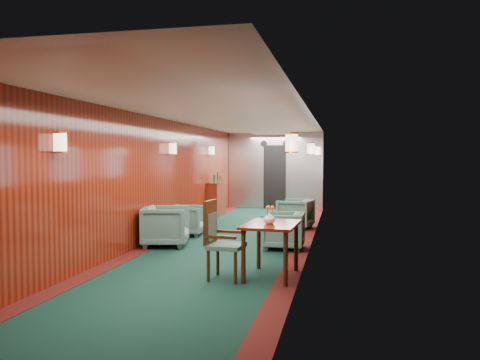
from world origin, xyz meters
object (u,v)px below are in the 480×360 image
(armchair_right_near, at_px, (283,230))
(armchair_right_far, at_px, (295,214))
(side_chair, at_px, (219,236))
(armchair_left_far, at_px, (187,220))
(credenza, at_px, (216,199))
(armchair_left_near, at_px, (166,226))
(dining_table, at_px, (271,232))

(armchair_right_near, xyz_separation_m, armchair_right_far, (-0.02, 2.48, 0.01))
(side_chair, distance_m, armchair_left_far, 3.60)
(credenza, bearing_deg, armchair_left_near, -86.67)
(credenza, xyz_separation_m, armchair_right_far, (2.36, -1.86, -0.14))
(side_chair, relative_size, credenza, 0.87)
(dining_table, bearing_deg, armchair_right_near, 95.86)
(dining_table, xyz_separation_m, armchair_left_near, (-2.19, 1.78, -0.25))
(dining_table, xyz_separation_m, credenza, (-2.46, 6.31, -0.14))
(credenza, relative_size, armchair_left_near, 1.49)
(armchair_left_near, relative_size, armchair_right_far, 1.10)
(armchair_left_near, bearing_deg, armchair_right_far, -50.68)
(side_chair, distance_m, armchair_left_near, 2.54)
(armchair_left_far, xyz_separation_m, armchair_right_far, (2.11, 1.45, 0.02))
(armchair_left_far, relative_size, armchair_right_near, 0.95)
(side_chair, distance_m, armchair_right_far, 4.73)
(dining_table, xyz_separation_m, side_chair, (-0.66, -0.24, -0.05))
(dining_table, bearing_deg, side_chair, -156.57)
(side_chair, relative_size, armchair_left_far, 1.52)
(side_chair, height_order, armchair_right_far, side_chair)
(credenza, xyz_separation_m, armchair_right_near, (2.38, -4.34, -0.15))
(armchair_left_near, xyz_separation_m, armchair_left_far, (-0.01, 1.22, -0.05))
(side_chair, xyz_separation_m, armchair_right_near, (0.58, 2.22, -0.24))
(armchair_left_near, relative_size, armchair_left_far, 1.17)
(armchair_right_far, bearing_deg, armchair_left_far, -43.53)
(dining_table, bearing_deg, armchair_left_far, 129.81)
(side_chair, distance_m, credenza, 6.79)
(armchair_left_near, bearing_deg, armchair_left_far, -12.15)
(side_chair, bearing_deg, armchair_right_far, 87.72)
(armchair_left_far, bearing_deg, credenza, -1.72)
(armchair_left_far, xyz_separation_m, armchair_right_near, (2.12, -1.03, 0.02))
(credenza, distance_m, armchair_right_far, 3.01)
(credenza, bearing_deg, armchair_right_near, -61.28)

